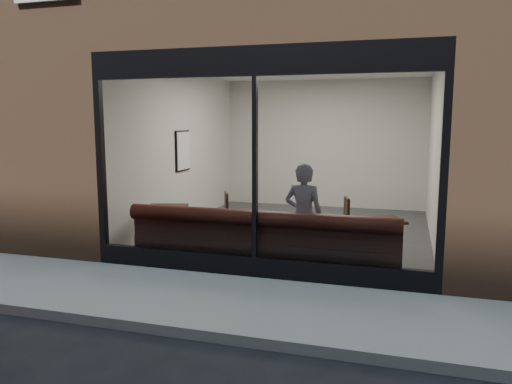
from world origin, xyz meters
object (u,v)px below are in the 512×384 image
(banquette, at_px, (263,254))
(cafe_table_left, at_px, (166,208))
(person, at_px, (304,217))
(cafe_table_right, at_px, (382,220))
(cafe_chair_left, at_px, (216,232))
(cafe_chair_right, at_px, (334,239))

(banquette, xyz_separation_m, cafe_table_left, (-1.86, 0.55, 0.52))
(banquette, relative_size, person, 2.51)
(person, distance_m, cafe_table_right, 1.17)
(person, height_order, cafe_chair_left, person)
(cafe_table_left, bearing_deg, cafe_chair_left, 40.09)
(banquette, height_order, cafe_chair_left, banquette)
(cafe_chair_right, bearing_deg, person, 55.11)
(cafe_chair_right, bearing_deg, cafe_chair_left, -14.87)
(cafe_chair_left, distance_m, cafe_chair_right, 2.09)
(cafe_table_right, distance_m, cafe_chair_right, 1.11)
(banquette, distance_m, cafe_table_left, 2.00)
(cafe_chair_left, relative_size, cafe_chair_right, 1.22)
(cafe_table_left, bearing_deg, cafe_table_right, 0.00)
(cafe_chair_right, bearing_deg, banquette, 35.85)
(cafe_table_right, height_order, cafe_chair_left, cafe_table_right)
(banquette, bearing_deg, person, 17.39)
(person, height_order, cafe_table_left, person)
(cafe_table_left, relative_size, cafe_chair_left, 1.48)
(cafe_chair_left, bearing_deg, cafe_table_right, 144.51)
(person, bearing_deg, banquette, 22.11)
(person, bearing_deg, cafe_table_left, -3.94)
(cafe_chair_left, bearing_deg, cafe_chair_right, 157.24)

